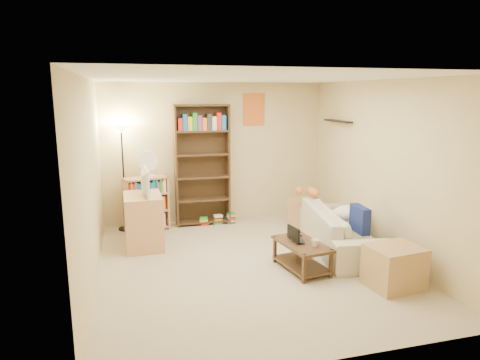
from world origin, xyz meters
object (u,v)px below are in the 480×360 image
at_px(short_bookshelf, 146,204).
at_px(desk_fan, 148,164).
at_px(tv_stand, 144,221).
at_px(end_cabinet, 394,267).
at_px(sofa, 341,229).
at_px(laptop, 301,240).
at_px(mug, 315,243).
at_px(tall_bookshelf, 202,162).
at_px(television, 142,182).
at_px(floor_lamp, 122,147).
at_px(side_table, 300,213).
at_px(tabby_cat, 310,192).
at_px(coffee_table, 302,253).

xyz_separation_m(short_bookshelf, desk_fan, (0.05, -0.05, 0.70)).
height_order(tv_stand, end_cabinet, tv_stand).
xyz_separation_m(sofa, laptop, (-0.87, -0.52, 0.08)).
relative_size(mug, tall_bookshelf, 0.07).
bearing_deg(television, mug, -128.36).
relative_size(tv_stand, short_bookshelf, 0.88).
bearing_deg(floor_lamp, short_bookshelf, -23.85).
bearing_deg(tv_stand, television, 0.00).
bearing_deg(floor_lamp, end_cabinet, -45.29).
bearing_deg(desk_fan, mug, -50.43).
xyz_separation_m(sofa, side_table, (-0.18, 1.14, -0.06)).
distance_m(laptop, tv_stand, 2.41).
bearing_deg(tabby_cat, floor_lamp, 162.61).
relative_size(laptop, television, 0.51).
xyz_separation_m(coffee_table, television, (-1.98, 1.43, 0.78)).
height_order(sofa, end_cabinet, sofa).
bearing_deg(sofa, laptop, 130.24).
height_order(coffee_table, side_table, side_table).
height_order(floor_lamp, side_table, floor_lamp).
bearing_deg(end_cabinet, tall_bookshelf, 119.38).
height_order(coffee_table, tall_bookshelf, tall_bookshelf).
height_order(tabby_cat, floor_lamp, floor_lamp).
distance_m(coffee_table, tall_bookshelf, 2.70).
relative_size(tabby_cat, coffee_table, 0.54).
xyz_separation_m(mug, end_cabinet, (0.77, -0.59, -0.17)).
bearing_deg(sofa, short_bookshelf, 69.01).
relative_size(tabby_cat, laptop, 1.39).
bearing_deg(mug, laptop, 108.77).
relative_size(television, short_bookshelf, 0.74).
height_order(mug, short_bookshelf, short_bookshelf).
distance_m(side_table, end_cabinet, 2.52).
relative_size(mug, television, 0.20).
height_order(tall_bookshelf, side_table, tall_bookshelf).
bearing_deg(desk_fan, tabby_cat, -15.89).
xyz_separation_m(coffee_table, mug, (0.11, -0.17, 0.19)).
height_order(coffee_table, desk_fan, desk_fan).
xyz_separation_m(tabby_cat, short_bookshelf, (-2.65, 0.78, -0.24)).
height_order(mug, floor_lamp, floor_lamp).
relative_size(coffee_table, tall_bookshelf, 0.43).
bearing_deg(end_cabinet, desk_fan, 132.64).
xyz_separation_m(sofa, end_cabinet, (-0.01, -1.37, -0.05)).
distance_m(short_bookshelf, end_cabinet, 4.09).
xyz_separation_m(mug, floor_lamp, (-2.35, 2.56, 1.01)).
height_order(coffee_table, floor_lamp, floor_lamp).
distance_m(tabby_cat, desk_fan, 2.74).
relative_size(tall_bookshelf, floor_lamp, 1.18).
bearing_deg(tall_bookshelf, desk_fan, -166.91).
bearing_deg(end_cabinet, tv_stand, 142.46).
distance_m(tabby_cat, side_table, 0.55).
height_order(tabby_cat, desk_fan, desk_fan).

